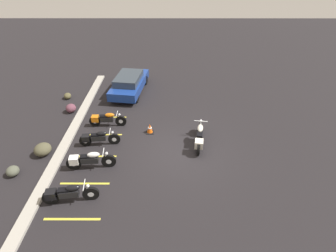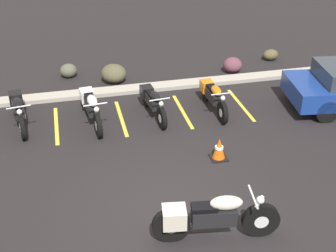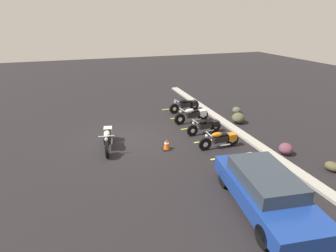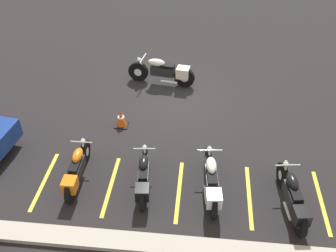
{
  "view_description": "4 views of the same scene",
  "coord_description": "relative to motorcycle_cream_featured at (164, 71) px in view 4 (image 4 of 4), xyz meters",
  "views": [
    {
      "loc": [
        -9.98,
        0.64,
        8.23
      ],
      "look_at": [
        0.72,
        0.66,
        1.0
      ],
      "focal_mm": 28.0,
      "sensor_mm": 36.0,
      "label": 1
    },
    {
      "loc": [
        -1.77,
        -7.22,
        6.2
      ],
      "look_at": [
        0.54,
        2.52,
        0.54
      ],
      "focal_mm": 50.0,
      "sensor_mm": 36.0,
      "label": 2
    },
    {
      "loc": [
        11.95,
        -1.78,
        5.66
      ],
      "look_at": [
        0.77,
        1.98,
        0.81
      ],
      "focal_mm": 28.0,
      "sensor_mm": 36.0,
      "label": 3
    },
    {
      "loc": [
        -0.81,
        11.04,
        7.44
      ],
      "look_at": [
        0.06,
        2.41,
        0.69
      ],
      "focal_mm": 42.0,
      "sensor_mm": 36.0,
      "label": 4
    }
  ],
  "objects": [
    {
      "name": "motorcycle_cream_featured",
      "position": [
        0.0,
        0.0,
        0.0
      ],
      "size": [
        2.4,
        0.77,
        0.95
      ],
      "rotation": [
        0.0,
        0.0,
        -0.15
      ],
      "color": "black",
      "rests_on": "ground"
    },
    {
      "name": "ground",
      "position": [
        -0.52,
        0.91,
        -0.5
      ],
      "size": [
        60.0,
        60.0,
        0.0
      ],
      "primitive_type": "plane",
      "color": "black"
    },
    {
      "name": "stall_line_1",
      "position": [
        -2.69,
        5.09,
        -0.5
      ],
      "size": [
        0.1,
        2.1,
        0.0
      ],
      "primitive_type": "cube",
      "color": "gold",
      "rests_on": "ground"
    },
    {
      "name": "parked_bike_2",
      "position": [
        -0.03,
        5.1,
        -0.08
      ],
      "size": [
        0.59,
        2.03,
        0.8
      ],
      "rotation": [
        0.0,
        0.0,
        -1.47
      ],
      "color": "black",
      "rests_on": "ground"
    },
    {
      "name": "parked_bike_0",
      "position": [
        -3.63,
        5.44,
        -0.05
      ],
      "size": [
        0.68,
        2.15,
        0.85
      ],
      "rotation": [
        0.0,
        0.0,
        -1.43
      ],
      "color": "black",
      "rests_on": "ground"
    },
    {
      "name": "stall_line_0",
      "position": [
        -4.46,
        5.09,
        -0.5
      ],
      "size": [
        0.1,
        2.1,
        0.0
      ],
      "primitive_type": "cube",
      "color": "gold",
      "rests_on": "ground"
    },
    {
      "name": "parked_bike_3",
      "position": [
        1.71,
        5.03,
        -0.07
      ],
      "size": [
        0.58,
        2.07,
        0.81
      ],
      "rotation": [
        0.0,
        0.0,
        -1.56
      ],
      "color": "black",
      "rests_on": "ground"
    },
    {
      "name": "parked_bike_1",
      "position": [
        -1.71,
        5.12,
        -0.04
      ],
      "size": [
        0.64,
        2.2,
        0.86
      ],
      "rotation": [
        0.0,
        0.0,
        -1.47
      ],
      "color": "black",
      "rests_on": "ground"
    },
    {
      "name": "stall_line_4",
      "position": [
        2.61,
        5.09,
        -0.5
      ],
      "size": [
        0.1,
        2.1,
        0.0
      ],
      "primitive_type": "cube",
      "color": "gold",
      "rests_on": "ground"
    },
    {
      "name": "traffic_cone",
      "position": [
        1.06,
        2.55,
        -0.25
      ],
      "size": [
        0.4,
        0.4,
        0.54
      ],
      "color": "black",
      "rests_on": "ground"
    },
    {
      "name": "stall_line_3",
      "position": [
        0.84,
        5.09,
        -0.5
      ],
      "size": [
        0.1,
        2.1,
        0.0
      ],
      "primitive_type": "cube",
      "color": "gold",
      "rests_on": "ground"
    },
    {
      "name": "stall_line_2",
      "position": [
        -0.92,
        5.09,
        -0.5
      ],
      "size": [
        0.1,
        2.1,
        0.0
      ],
      "primitive_type": "cube",
      "color": "gold",
      "rests_on": "ground"
    },
    {
      "name": "concrete_curb",
      "position": [
        -0.52,
        6.78,
        -0.44
      ],
      "size": [
        18.0,
        0.5,
        0.12
      ],
      "primitive_type": "cube",
      "color": "#A8A399",
      "rests_on": "ground"
    }
  ]
}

